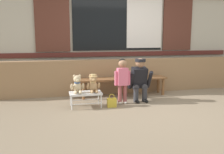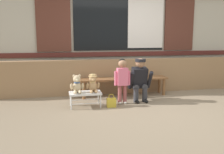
{
  "view_description": "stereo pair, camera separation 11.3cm",
  "coord_description": "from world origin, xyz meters",
  "px_view_note": "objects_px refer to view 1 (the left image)",
  "views": [
    {
      "loc": [
        -1.67,
        -4.46,
        1.41
      ],
      "look_at": [
        -0.48,
        0.57,
        0.55
      ],
      "focal_mm": 39.2,
      "sensor_mm": 36.0,
      "label": 1
    },
    {
      "loc": [
        -1.56,
        -4.48,
        1.41
      ],
      "look_at": [
        -0.48,
        0.57,
        0.55
      ],
      "focal_mm": 39.2,
      "sensor_mm": 36.0,
      "label": 2
    }
  ],
  "objects_px": {
    "teddy_bear_plain": "(77,85)",
    "teddy_bear_with_hat": "(93,84)",
    "handbag_on_ground": "(112,102)",
    "wooden_bench_long": "(123,80)",
    "small_display_bench": "(86,94)",
    "adult_crouching": "(140,79)",
    "child_standing": "(123,76)"
  },
  "relations": [
    {
      "from": "small_display_bench",
      "to": "teddy_bear_with_hat",
      "type": "height_order",
      "value": "teddy_bear_with_hat"
    },
    {
      "from": "small_display_bench",
      "to": "child_standing",
      "type": "xyz_separation_m",
      "value": [
        0.79,
        0.07,
        0.33
      ]
    },
    {
      "from": "wooden_bench_long",
      "to": "small_display_bench",
      "type": "height_order",
      "value": "wooden_bench_long"
    },
    {
      "from": "adult_crouching",
      "to": "small_display_bench",
      "type": "bearing_deg",
      "value": -170.24
    },
    {
      "from": "small_display_bench",
      "to": "child_standing",
      "type": "height_order",
      "value": "child_standing"
    },
    {
      "from": "wooden_bench_long",
      "to": "handbag_on_ground",
      "type": "height_order",
      "value": "wooden_bench_long"
    },
    {
      "from": "child_standing",
      "to": "handbag_on_ground",
      "type": "relative_size",
      "value": 3.52
    },
    {
      "from": "wooden_bench_long",
      "to": "small_display_bench",
      "type": "distance_m",
      "value": 1.25
    },
    {
      "from": "wooden_bench_long",
      "to": "teddy_bear_with_hat",
      "type": "distance_m",
      "value": 1.12
    },
    {
      "from": "handbag_on_ground",
      "to": "wooden_bench_long",
      "type": "bearing_deg",
      "value": 60.67
    },
    {
      "from": "wooden_bench_long",
      "to": "teddy_bear_with_hat",
      "type": "height_order",
      "value": "teddy_bear_with_hat"
    },
    {
      "from": "wooden_bench_long",
      "to": "teddy_bear_with_hat",
      "type": "bearing_deg",
      "value": -138.78
    },
    {
      "from": "teddy_bear_plain",
      "to": "handbag_on_ground",
      "type": "distance_m",
      "value": 0.78
    },
    {
      "from": "small_display_bench",
      "to": "adult_crouching",
      "type": "relative_size",
      "value": 0.67
    },
    {
      "from": "small_display_bench",
      "to": "handbag_on_ground",
      "type": "height_order",
      "value": "small_display_bench"
    },
    {
      "from": "wooden_bench_long",
      "to": "adult_crouching",
      "type": "distance_m",
      "value": 0.58
    },
    {
      "from": "small_display_bench",
      "to": "adult_crouching",
      "type": "height_order",
      "value": "adult_crouching"
    },
    {
      "from": "wooden_bench_long",
      "to": "teddy_bear_with_hat",
      "type": "relative_size",
      "value": 5.78
    },
    {
      "from": "wooden_bench_long",
      "to": "teddy_bear_plain",
      "type": "bearing_deg",
      "value": -147.6
    },
    {
      "from": "teddy_bear_with_hat",
      "to": "child_standing",
      "type": "xyz_separation_m",
      "value": [
        0.63,
        0.07,
        0.12
      ]
    },
    {
      "from": "child_standing",
      "to": "adult_crouching",
      "type": "bearing_deg",
      "value": 18.06
    },
    {
      "from": "teddy_bear_with_hat",
      "to": "child_standing",
      "type": "bearing_deg",
      "value": 6.06
    },
    {
      "from": "teddy_bear_with_hat",
      "to": "adult_crouching",
      "type": "xyz_separation_m",
      "value": [
        1.06,
        0.21,
        0.01
      ]
    },
    {
      "from": "child_standing",
      "to": "adult_crouching",
      "type": "xyz_separation_m",
      "value": [
        0.43,
        0.14,
        -0.11
      ]
    },
    {
      "from": "small_display_bench",
      "to": "teddy_bear_plain",
      "type": "bearing_deg",
      "value": 179.49
    },
    {
      "from": "teddy_bear_plain",
      "to": "handbag_on_ground",
      "type": "bearing_deg",
      "value": -11.37
    },
    {
      "from": "child_standing",
      "to": "small_display_bench",
      "type": "bearing_deg",
      "value": -175.01
    },
    {
      "from": "wooden_bench_long",
      "to": "child_standing",
      "type": "distance_m",
      "value": 0.73
    },
    {
      "from": "small_display_bench",
      "to": "teddy_bear_plain",
      "type": "relative_size",
      "value": 1.76
    },
    {
      "from": "teddy_bear_plain",
      "to": "teddy_bear_with_hat",
      "type": "bearing_deg",
      "value": 0.13
    },
    {
      "from": "teddy_bear_plain",
      "to": "teddy_bear_with_hat",
      "type": "height_order",
      "value": "same"
    },
    {
      "from": "adult_crouching",
      "to": "child_standing",
      "type": "bearing_deg",
      "value": -161.94
    }
  ]
}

